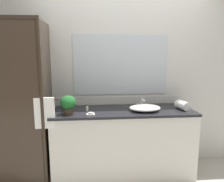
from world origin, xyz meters
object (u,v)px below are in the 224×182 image
(sink_basin, at_px, (145,108))
(rolled_towel_near_edge, at_px, (182,105))
(amenity_bottle_conditioner, at_px, (62,105))
(amenity_bottle_shampoo, at_px, (87,108))
(soap_dish, at_px, (91,114))
(potted_plant, at_px, (68,104))
(faucet, at_px, (142,104))

(sink_basin, relative_size, rolled_towel_near_edge, 2.00)
(amenity_bottle_conditioner, xyz_separation_m, amenity_bottle_shampoo, (0.33, -0.17, 0.00))
(soap_dish, xyz_separation_m, amenity_bottle_shampoo, (-0.05, 0.17, 0.02))
(soap_dish, height_order, amenity_bottle_shampoo, amenity_bottle_shampoo)
(soap_dish, bearing_deg, potted_plant, 166.34)
(faucet, xyz_separation_m, amenity_bottle_conditioner, (-1.05, 0.06, -0.01))
(sink_basin, relative_size, amenity_bottle_conditioner, 4.76)
(faucet, relative_size, amenity_bottle_shampoo, 2.07)
(potted_plant, height_order, amenity_bottle_conditioner, potted_plant)
(sink_basin, height_order, amenity_bottle_shampoo, amenity_bottle_shampoo)
(potted_plant, xyz_separation_m, amenity_bottle_conditioner, (-0.11, 0.28, -0.09))
(sink_basin, height_order, amenity_bottle_conditioner, amenity_bottle_conditioner)
(faucet, bearing_deg, sink_basin, -90.00)
(soap_dish, bearing_deg, amenity_bottle_shampoo, 105.37)
(amenity_bottle_conditioner, relative_size, rolled_towel_near_edge, 0.42)
(faucet, height_order, amenity_bottle_conditioner, faucet)
(faucet, xyz_separation_m, soap_dish, (-0.68, -0.28, -0.03))
(amenity_bottle_conditioner, bearing_deg, sink_basin, -11.79)
(potted_plant, distance_m, soap_dish, 0.30)
(sink_basin, xyz_separation_m, potted_plant, (-0.95, -0.06, 0.09))
(sink_basin, bearing_deg, soap_dish, -169.98)
(potted_plant, bearing_deg, soap_dish, -13.66)
(rolled_towel_near_edge, bearing_deg, amenity_bottle_conditioner, 172.70)
(sink_basin, height_order, faucet, faucet)
(amenity_bottle_shampoo, bearing_deg, soap_dish, -74.63)
(sink_basin, xyz_separation_m, soap_dish, (-0.68, -0.12, -0.02))
(sink_basin, xyz_separation_m, amenity_bottle_shampoo, (-0.73, 0.05, 0.00))
(faucet, height_order, rolled_towel_near_edge, faucet)
(faucet, distance_m, amenity_bottle_shampoo, 0.74)
(potted_plant, xyz_separation_m, amenity_bottle_shampoo, (0.22, 0.10, -0.09))
(amenity_bottle_conditioner, distance_m, rolled_towel_near_edge, 1.57)
(amenity_bottle_shampoo, height_order, rolled_towel_near_edge, rolled_towel_near_edge)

